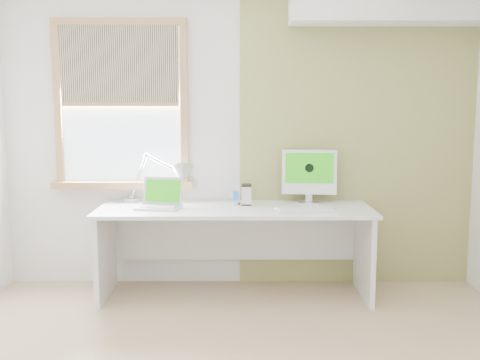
{
  "coord_description": "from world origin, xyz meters",
  "views": [
    {
      "loc": [
        -0.01,
        -3.02,
        1.56
      ],
      "look_at": [
        0.0,
        1.05,
        1.0
      ],
      "focal_mm": 41.79,
      "sensor_mm": 36.0,
      "label": 1
    }
  ],
  "objects_px": {
    "desk": "(235,230)",
    "imac": "(309,173)",
    "desk_lamp": "(173,178)",
    "external_drive": "(247,195)",
    "laptop": "(160,200)"
  },
  "relations": [
    {
      "from": "desk_lamp",
      "to": "desk",
      "type": "bearing_deg",
      "value": -11.62
    },
    {
      "from": "external_drive",
      "to": "imac",
      "type": "xyz_separation_m",
      "value": [
        0.53,
        0.09,
        0.17
      ]
    },
    {
      "from": "desk_lamp",
      "to": "imac",
      "type": "relative_size",
      "value": 1.47
    },
    {
      "from": "desk",
      "to": "laptop",
      "type": "height_order",
      "value": "laptop"
    },
    {
      "from": "desk_lamp",
      "to": "laptop",
      "type": "height_order",
      "value": "desk_lamp"
    },
    {
      "from": "desk",
      "to": "external_drive",
      "type": "distance_m",
      "value": 0.3
    },
    {
      "from": "laptop",
      "to": "external_drive",
      "type": "xyz_separation_m",
      "value": [
        0.69,
        0.13,
        0.03
      ]
    },
    {
      "from": "external_drive",
      "to": "imac",
      "type": "height_order",
      "value": "imac"
    },
    {
      "from": "desk_lamp",
      "to": "laptop",
      "type": "xyz_separation_m",
      "value": [
        -0.09,
        -0.16,
        -0.16
      ]
    },
    {
      "from": "desk",
      "to": "imac",
      "type": "relative_size",
      "value": 4.78
    },
    {
      "from": "laptop",
      "to": "imac",
      "type": "bearing_deg",
      "value": 10.15
    },
    {
      "from": "desk",
      "to": "imac",
      "type": "bearing_deg",
      "value": 14.96
    },
    {
      "from": "laptop",
      "to": "external_drive",
      "type": "height_order",
      "value": "laptop"
    },
    {
      "from": "imac",
      "to": "desk",
      "type": "bearing_deg",
      "value": -165.04
    },
    {
      "from": "desk",
      "to": "desk_lamp",
      "type": "xyz_separation_m",
      "value": [
        -0.51,
        0.11,
        0.41
      ]
    }
  ]
}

